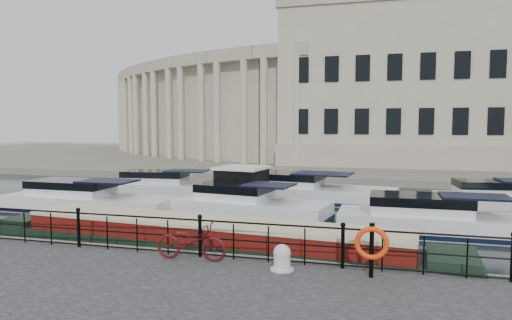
% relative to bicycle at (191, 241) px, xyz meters
% --- Properties ---
extents(ground_plane, '(160.00, 160.00, 0.00)m').
position_rel_bicycle_xyz_m(ground_plane, '(0.12, 2.61, -1.08)').
color(ground_plane, black).
rests_on(ground_plane, ground).
extents(far_bank, '(120.00, 42.00, 0.55)m').
position_rel_bicycle_xyz_m(far_bank, '(0.12, 41.61, -0.81)').
color(far_bank, '#6B665B').
rests_on(far_bank, ground_plane).
extents(railing, '(24.14, 0.14, 1.22)m').
position_rel_bicycle_xyz_m(railing, '(0.12, 0.36, 0.12)').
color(railing, black).
rests_on(railing, near_quay).
extents(civic_building, '(53.55, 31.84, 16.85)m').
position_rel_bicycle_xyz_m(civic_building, '(-0.88, 37.32, 5.96)').
color(civic_building, '#ADA38C').
rests_on(civic_building, far_bank).
extents(bicycle, '(2.04, 0.76, 1.06)m').
position_rel_bicycle_xyz_m(bicycle, '(0.00, 0.00, 0.00)').
color(bicycle, '#4E0D12').
rests_on(bicycle, near_quay).
extents(mooring_bollard, '(0.60, 0.60, 0.68)m').
position_rel_bicycle_xyz_m(mooring_bollard, '(2.62, -0.21, -0.21)').
color(mooring_bollard, silver).
rests_on(mooring_bollard, near_quay).
extents(life_ring_post, '(0.83, 0.21, 1.36)m').
position_rel_bicycle_xyz_m(life_ring_post, '(4.85, -0.24, 0.32)').
color(life_ring_post, black).
rests_on(life_ring_post, near_quay).
extents(narrowboat, '(16.44, 3.61, 1.59)m').
position_rel_bicycle_xyz_m(narrowboat, '(-0.40, 2.22, -0.72)').
color(narrowboat, black).
rests_on(narrowboat, ground_plane).
extents(harbour_hut, '(3.65, 3.18, 2.20)m').
position_rel_bicycle_xyz_m(harbour_hut, '(-1.88, 11.03, -0.13)').
color(harbour_hut, '#6B665B').
rests_on(harbour_hut, ground_plane).
extents(cabin_cruisers, '(27.32, 10.31, 1.99)m').
position_rel_bicycle_xyz_m(cabin_cruisers, '(-0.15, 10.92, -0.71)').
color(cabin_cruisers, white).
rests_on(cabin_cruisers, ground_plane).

